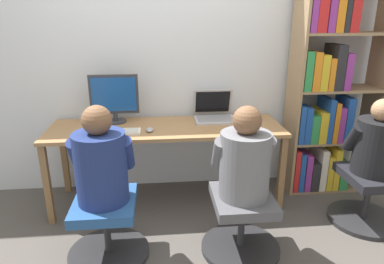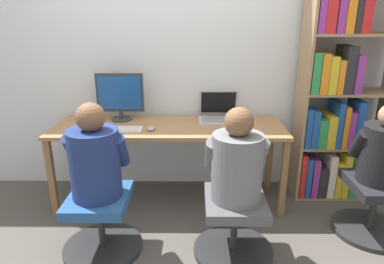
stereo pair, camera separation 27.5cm
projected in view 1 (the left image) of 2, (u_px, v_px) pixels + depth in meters
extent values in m
plane|color=#4C4742|center=(169.00, 219.00, 2.88)|extent=(14.00, 14.00, 0.00)
cube|color=silver|center=(163.00, 53.00, 3.10)|extent=(10.00, 0.05, 2.60)
cube|color=olive|center=(166.00, 128.00, 2.94)|extent=(2.00, 0.62, 0.03)
cube|color=brown|center=(47.00, 185.00, 2.71)|extent=(0.05, 0.05, 0.69)
cube|color=brown|center=(281.00, 175.00, 2.89)|extent=(0.05, 0.05, 0.69)
cube|color=brown|center=(65.00, 158.00, 3.23)|extent=(0.05, 0.05, 0.69)
cube|color=brown|center=(263.00, 151.00, 3.40)|extent=(0.05, 0.05, 0.69)
cylinder|color=#333338|center=(116.00, 121.00, 3.06)|extent=(0.19, 0.19, 0.01)
cylinder|color=#333338|center=(116.00, 117.00, 3.05)|extent=(0.04, 0.04, 0.07)
cube|color=#333338|center=(114.00, 94.00, 2.98)|extent=(0.42, 0.02, 0.35)
cube|color=#19478C|center=(114.00, 95.00, 2.97)|extent=(0.38, 0.01, 0.30)
cube|color=#B7B7BC|center=(215.00, 120.00, 3.09)|extent=(0.36, 0.25, 0.02)
cube|color=gray|center=(215.00, 119.00, 3.09)|extent=(0.32, 0.20, 0.00)
cube|color=#B7B7BC|center=(213.00, 102.00, 3.20)|extent=(0.36, 0.08, 0.24)
cube|color=black|center=(213.00, 102.00, 3.19)|extent=(0.32, 0.06, 0.21)
cube|color=silver|center=(113.00, 132.00, 2.76)|extent=(0.44, 0.14, 0.02)
cube|color=#BAB8AD|center=(113.00, 131.00, 2.76)|extent=(0.41, 0.11, 0.00)
ellipsoid|color=#99999E|center=(150.00, 130.00, 2.81)|extent=(0.06, 0.10, 0.03)
cylinder|color=#262628|center=(109.00, 253.00, 2.44)|extent=(0.57, 0.57, 0.04)
cylinder|color=#262628|center=(107.00, 230.00, 2.38)|extent=(0.05, 0.05, 0.34)
cube|color=#234C84|center=(105.00, 205.00, 2.31)|extent=(0.41, 0.46, 0.07)
cylinder|color=#262628|center=(240.00, 247.00, 2.50)|extent=(0.57, 0.57, 0.04)
cylinder|color=#262628|center=(241.00, 225.00, 2.44)|extent=(0.05, 0.05, 0.34)
cube|color=#4C4C51|center=(243.00, 200.00, 2.37)|extent=(0.41, 0.46, 0.07)
cylinder|color=navy|center=(101.00, 168.00, 2.22)|extent=(0.34, 0.34, 0.48)
sphere|color=brown|center=(97.00, 120.00, 2.12)|extent=(0.19, 0.19, 0.19)
cylinder|color=navy|center=(77.00, 155.00, 2.25)|extent=(0.09, 0.22, 0.27)
cylinder|color=navy|center=(126.00, 153.00, 2.28)|extent=(0.09, 0.22, 0.27)
cylinder|color=slate|center=(245.00, 165.00, 2.28)|extent=(0.34, 0.34, 0.46)
sphere|color=brown|center=(247.00, 120.00, 2.18)|extent=(0.19, 0.19, 0.19)
cylinder|color=slate|center=(220.00, 153.00, 2.31)|extent=(0.09, 0.21, 0.26)
cylinder|color=slate|center=(266.00, 151.00, 2.34)|extent=(0.09, 0.21, 0.26)
cube|color=#997A56|center=(294.00, 90.00, 3.08)|extent=(0.02, 0.34, 1.97)
cube|color=#997A56|center=(376.00, 88.00, 3.15)|extent=(0.02, 0.34, 1.97)
cube|color=#997A56|center=(322.00, 184.00, 3.43)|extent=(0.76, 0.32, 0.02)
cube|color=#997A56|center=(329.00, 139.00, 3.28)|extent=(0.76, 0.32, 0.02)
cube|color=#997A56|center=(336.00, 89.00, 3.12)|extent=(0.76, 0.32, 0.02)
cube|color=#997A56|center=(343.00, 33.00, 2.96)|extent=(0.76, 0.32, 0.02)
cube|color=red|center=(293.00, 168.00, 3.29)|extent=(0.05, 0.25, 0.41)
cube|color=#1E4C9E|center=(298.00, 169.00, 3.31)|extent=(0.05, 0.26, 0.38)
cube|color=#8C338C|center=(305.00, 170.00, 3.30)|extent=(0.06, 0.22, 0.36)
cube|color=#262628|center=(311.00, 174.00, 3.32)|extent=(0.08, 0.21, 0.28)
cube|color=silver|center=(318.00, 166.00, 3.33)|extent=(0.06, 0.28, 0.40)
cube|color=gold|center=(326.00, 171.00, 3.32)|extent=(0.06, 0.21, 0.34)
cube|color=gold|center=(332.00, 166.00, 3.32)|extent=(0.06, 0.23, 0.41)
cube|color=#2D8C47|center=(338.00, 172.00, 3.36)|extent=(0.08, 0.25, 0.28)
cube|color=#1E4C9E|center=(297.00, 122.00, 3.15)|extent=(0.05, 0.26, 0.35)
cube|color=#1E4C9E|center=(305.00, 124.00, 3.13)|extent=(0.06, 0.20, 0.34)
cube|color=#2D8C47|center=(310.00, 127.00, 3.17)|extent=(0.07, 0.25, 0.26)
cube|color=gold|center=(317.00, 125.00, 3.19)|extent=(0.07, 0.28, 0.29)
cube|color=#1E4C9E|center=(325.00, 118.00, 3.18)|extent=(0.05, 0.28, 0.40)
cube|color=orange|center=(332.00, 121.00, 3.15)|extent=(0.04, 0.20, 0.37)
cube|color=#8C338C|center=(336.00, 123.00, 3.18)|extent=(0.05, 0.24, 0.33)
cube|color=#1E4C9E|center=(343.00, 118.00, 3.18)|extent=(0.07, 0.26, 0.41)
cube|color=#2D8C47|center=(304.00, 70.00, 3.00)|extent=(0.07, 0.26, 0.34)
cube|color=orange|center=(312.00, 70.00, 3.00)|extent=(0.07, 0.26, 0.33)
cube|color=gold|center=(320.00, 72.00, 2.99)|extent=(0.07, 0.21, 0.31)
cube|color=orange|center=(325.00, 73.00, 3.04)|extent=(0.05, 0.28, 0.28)
cube|color=#262628|center=(334.00, 67.00, 3.02)|extent=(0.08, 0.27, 0.39)
cube|color=#8C338C|center=(341.00, 70.00, 3.04)|extent=(0.06, 0.28, 0.32)
cube|color=#8C338C|center=(311.00, 8.00, 2.80)|extent=(0.05, 0.20, 0.38)
cube|color=red|center=(319.00, 13.00, 2.82)|extent=(0.08, 0.20, 0.31)
cube|color=#8C338C|center=(327.00, 7.00, 2.85)|extent=(0.06, 0.28, 0.41)
cube|color=orange|center=(335.00, 11.00, 2.85)|extent=(0.07, 0.24, 0.33)
cube|color=#262628|center=(341.00, 15.00, 2.88)|extent=(0.04, 0.27, 0.29)
cube|color=red|center=(350.00, 15.00, 2.86)|extent=(0.08, 0.21, 0.28)
cylinder|color=#262628|center=(363.00, 219.00, 2.84)|extent=(0.57, 0.57, 0.04)
cylinder|color=#262628|center=(367.00, 199.00, 2.78)|extent=(0.05, 0.05, 0.34)
cube|color=black|center=(371.00, 176.00, 2.72)|extent=(0.41, 0.46, 0.07)
cylinder|color=black|center=(377.00, 147.00, 2.64)|extent=(0.33, 0.33, 0.43)
sphere|color=#A87A56|center=(384.00, 110.00, 2.54)|extent=(0.17, 0.17, 0.17)
cylinder|color=black|center=(354.00, 137.00, 2.66)|extent=(0.09, 0.20, 0.25)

